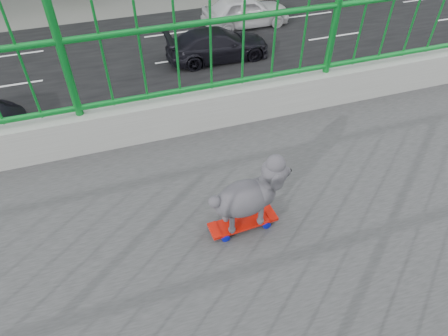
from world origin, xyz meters
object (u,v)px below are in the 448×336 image
at_px(car_1, 393,97).
at_px(car_4, 246,11).
at_px(car_3, 218,44).
at_px(skateboard, 243,223).
at_px(poodle, 249,195).

height_order(car_1, car_4, car_4).
bearing_deg(car_3, skateboard, 163.26).
xyz_separation_m(car_1, car_3, (-6.40, -5.03, 0.01)).
relative_size(skateboard, car_3, 0.09).
height_order(skateboard, car_3, skateboard).
xyz_separation_m(poodle, car_3, (-15.33, 4.58, -6.58)).
height_order(car_3, car_4, car_4).
bearing_deg(car_4, car_1, -165.74).
bearing_deg(car_1, car_4, -165.74).
distance_m(car_3, car_4, 4.12).
xyz_separation_m(poodle, car_1, (-8.93, 9.61, -6.58)).
xyz_separation_m(skateboard, poodle, (-0.00, 0.03, 0.24)).
height_order(skateboard, car_4, skateboard).
height_order(skateboard, poodle, poodle).
bearing_deg(skateboard, car_1, 129.40).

